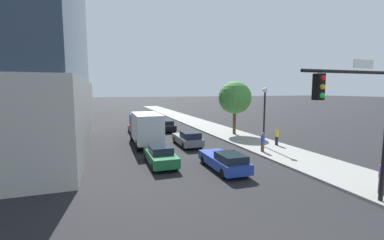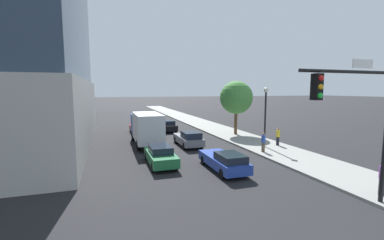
% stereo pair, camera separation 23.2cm
% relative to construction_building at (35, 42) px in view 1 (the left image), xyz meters
% --- Properties ---
extents(sidewalk, '(4.66, 120.00, 0.15)m').
position_rel_construction_building_xyz_m(sidewalk, '(27.02, -38.09, -15.07)').
color(sidewalk, gray).
rests_on(sidewalk, ground).
extents(construction_building, '(16.16, 18.05, 35.24)m').
position_rel_construction_building_xyz_m(construction_building, '(0.00, 0.00, 0.00)').
color(construction_building, '#B2AFA8').
rests_on(construction_building, ground).
extents(traffic_light_pole, '(5.04, 0.48, 6.58)m').
position_rel_construction_building_xyz_m(traffic_light_pole, '(23.41, -53.47, -10.55)').
color(traffic_light_pole, black).
rests_on(traffic_light_pole, sidewalk).
extents(street_lamp, '(0.44, 0.44, 5.40)m').
position_rel_construction_building_xyz_m(street_lamp, '(26.73, -41.53, -11.43)').
color(street_lamp, black).
rests_on(street_lamp, sidewalk).
extents(street_tree, '(3.83, 3.83, 6.23)m').
position_rel_construction_building_xyz_m(street_tree, '(27.40, -34.58, -10.71)').
color(street_tree, brown).
rests_on(street_tree, sidewalk).
extents(car_red, '(1.74, 4.08, 1.45)m').
position_rel_construction_building_xyz_m(car_red, '(16.58, -29.28, -14.42)').
color(car_red, red).
rests_on(car_red, ground).
extents(car_black, '(1.92, 4.07, 1.45)m').
position_rel_construction_building_xyz_m(car_black, '(20.33, -29.22, -14.44)').
color(car_black, black).
rests_on(car_black, ground).
extents(car_green, '(1.75, 4.47, 1.40)m').
position_rel_construction_building_xyz_m(car_green, '(16.58, -43.84, -14.45)').
color(car_green, '#1E6638').
rests_on(car_green, ground).
extents(car_gray, '(1.82, 4.59, 1.49)m').
position_rel_construction_building_xyz_m(car_gray, '(20.33, -38.61, -14.42)').
color(car_gray, slate).
rests_on(car_gray, ground).
extents(car_blue, '(1.76, 4.80, 1.36)m').
position_rel_construction_building_xyz_m(car_blue, '(20.33, -46.54, -14.48)').
color(car_blue, '#233D9E').
rests_on(car_blue, ground).
extents(box_truck, '(2.32, 7.35, 3.17)m').
position_rel_construction_building_xyz_m(box_truck, '(16.58, -36.86, -13.35)').
color(box_truck, '#1E4799').
rests_on(box_truck, ground).
extents(pedestrian_blue_shirt, '(0.34, 0.34, 1.63)m').
position_rel_construction_building_xyz_m(pedestrian_blue_shirt, '(25.46, -43.27, -14.17)').
color(pedestrian_blue_shirt, brown).
rests_on(pedestrian_blue_shirt, sidewalk).
extents(pedestrian_purple_shirt, '(0.34, 0.34, 1.67)m').
position_rel_construction_building_xyz_m(pedestrian_purple_shirt, '(25.94, -52.89, -14.15)').
color(pedestrian_purple_shirt, black).
rests_on(pedestrian_purple_shirt, sidewalk).
extents(pedestrian_yellow_shirt, '(0.34, 0.34, 1.65)m').
position_rel_construction_building_xyz_m(pedestrian_yellow_shirt, '(28.23, -41.46, -14.16)').
color(pedestrian_yellow_shirt, black).
rests_on(pedestrian_yellow_shirt, sidewalk).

